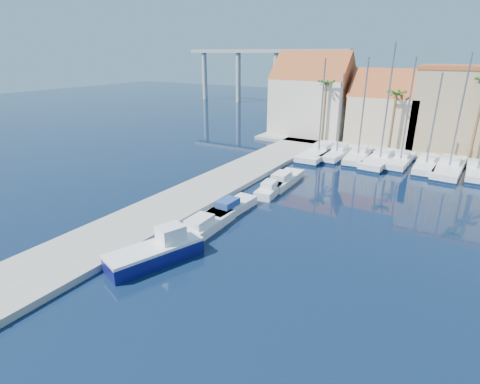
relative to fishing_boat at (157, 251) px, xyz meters
The scene contains 22 objects.
ground 4.54m from the fishing_boat, 34.52° to the right, with size 260.00×260.00×0.00m, color black.
quay_west 12.20m from the fishing_boat, 115.86° to the left, with size 6.00×77.00×0.50m, color gray.
shore_north 47.48m from the fishing_boat, 73.25° to the left, with size 54.00×16.00×0.50m, color gray.
fishing_boat is the anchor object (origin of this frame).
motorboat_west_0 5.44m from the fishing_boat, 90.66° to the left, with size 2.33×6.62×1.40m.
motorboat_west_1 9.75m from the fishing_boat, 91.17° to the left, with size 2.11×6.01×1.40m.
motorboat_west_2 16.12m from the fishing_boat, 87.84° to the left, with size 2.23×5.47×1.40m.
motorboat_west_3 19.48m from the fishing_boat, 88.66° to the left, with size 2.42×6.94×1.40m.
sailboat_0 32.96m from the fishing_boat, 90.41° to the left, with size 3.23×11.69×12.99m.
sailboat_1 33.61m from the fishing_boat, 86.41° to the left, with size 2.65×8.95×11.14m.
sailboat_2 34.23m from the fishing_boat, 81.84° to the left, with size 3.32×9.78×13.12m.
sailboat_3 34.40m from the fishing_boat, 76.71° to the left, with size 3.54×10.66×14.80m.
sailboat_4 35.43m from the fishing_boat, 73.17° to the left, with size 2.43×8.28×13.20m.
sailboat_5 36.33m from the fishing_boat, 68.59° to the left, with size 2.43×8.98×11.49m.
sailboat_6 37.34m from the fishing_boat, 64.97° to the left, with size 3.49×10.92×13.66m.
sailboat_7 38.69m from the fishing_boat, 61.11° to the left, with size 2.32×8.73×13.76m.
building_0 45.28m from the fishing_boat, 98.08° to the left, with size 12.30×9.00×13.50m.
building_1 45.06m from the fishing_boat, 82.71° to the left, with size 10.30×8.00×11.00m.
building_2 48.74m from the fishing_boat, 69.85° to the left, with size 14.20×10.20×11.50m.
palm_0 40.40m from the fishing_boat, 93.36° to the left, with size 2.60×2.60×10.15m.
palm_1 40.88m from the fishing_boat, 78.98° to the left, with size 2.60×2.60×9.15m.
viaduct 87.50m from the fishing_boat, 114.00° to the left, with size 48.00×2.20×14.45m.
Camera 1 is at (13.04, -13.92, 13.63)m, focal length 28.00 mm.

